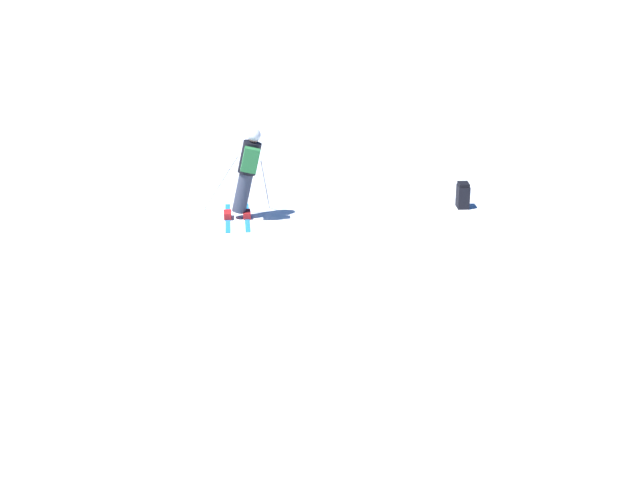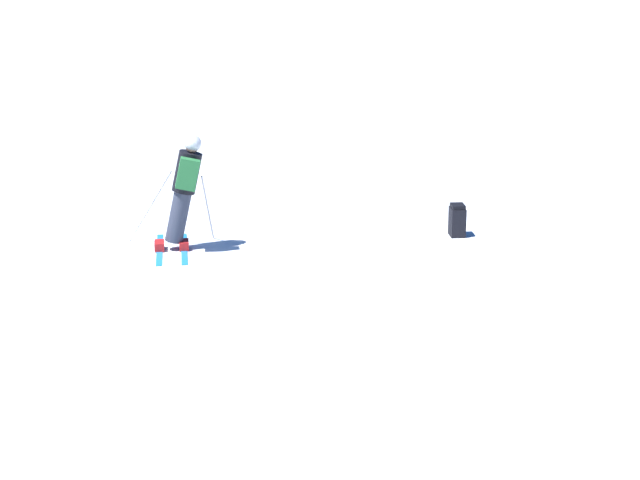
% 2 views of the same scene
% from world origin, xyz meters
% --- Properties ---
extents(ground_plane, '(300.00, 300.00, 0.00)m').
position_xyz_m(ground_plane, '(0.00, 0.00, 0.00)').
color(ground_plane, white).
extents(skier, '(1.45, 1.62, 1.74)m').
position_xyz_m(skier, '(-1.32, 0.13, 0.95)').
color(skier, '#1E7AC6').
rests_on(skier, ground).
extents(spare_backpack, '(0.35, 0.37, 0.50)m').
position_xyz_m(spare_backpack, '(-4.98, 2.08, 0.24)').
color(spare_backpack, black).
rests_on(spare_backpack, ground).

